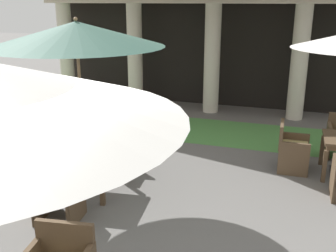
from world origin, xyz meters
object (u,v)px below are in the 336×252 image
object	(u,v)px
patio_chair_near_foreground_north	(107,146)
patio_chair_near_foreground_south	(57,195)
patio_umbrella_near_foreground	(76,35)
terracotta_urn	(112,130)
patio_table_near_foreground	(85,154)
patio_chair_mid_right_west	(292,149)

from	to	relation	value
patio_chair_near_foreground_north	patio_chair_near_foreground_south	distance (m)	2.03
patio_umbrella_near_foreground	terracotta_urn	distance (m)	3.46
patio_chair_near_foreground_north	patio_table_near_foreground	bearing A→B (deg)	90.00
patio_table_near_foreground	patio_chair_near_foreground_south	xyz separation A→B (m)	(0.12, -1.01, -0.23)
patio_chair_near_foreground_south	patio_chair_near_foreground_north	bearing A→B (deg)	90.00
patio_chair_near_foreground_south	terracotta_urn	size ratio (longest dim) A/B	1.94
patio_table_near_foreground	patio_umbrella_near_foreground	bearing A→B (deg)	0.00
patio_chair_near_foreground_north	patio_chair_mid_right_west	bearing A→B (deg)	-171.35
patio_table_near_foreground	patio_chair_near_foreground_north	world-z (taller)	patio_chair_near_foreground_north
patio_umbrella_near_foreground	patio_chair_near_foreground_south	xyz separation A→B (m)	(0.12, -1.01, -2.11)
patio_umbrella_near_foreground	patio_table_near_foreground	bearing A→B (deg)	0.00
patio_umbrella_near_foreground	terracotta_urn	size ratio (longest dim) A/B	6.09
patio_chair_near_foreground_north	terracotta_urn	distance (m)	1.59
terracotta_urn	patio_table_near_foreground	bearing A→B (deg)	-73.67
patio_chair_near_foreground_south	terracotta_urn	world-z (taller)	patio_chair_near_foreground_south
patio_chair_mid_right_west	terracotta_urn	size ratio (longest dim) A/B	1.95
patio_umbrella_near_foreground	patio_chair_near_foreground_north	world-z (taller)	patio_umbrella_near_foreground
patio_chair_near_foreground_north	patio_chair_near_foreground_south	size ratio (longest dim) A/B	0.95
patio_chair_near_foreground_south	patio_chair_mid_right_west	world-z (taller)	patio_chair_mid_right_west
terracotta_urn	patio_chair_near_foreground_south	bearing A→B (deg)	-76.40
patio_umbrella_near_foreground	patio_chair_mid_right_west	size ratio (longest dim) A/B	3.12
patio_table_near_foreground	patio_umbrella_near_foreground	size ratio (longest dim) A/B	0.39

